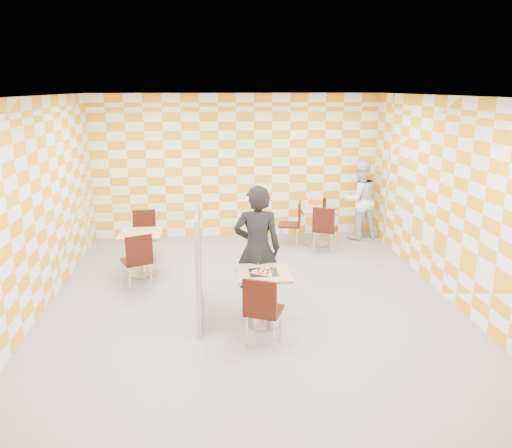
{
  "coord_description": "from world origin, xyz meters",
  "views": [
    {
      "loc": [
        -0.57,
        -6.92,
        3.12
      ],
      "look_at": [
        0.1,
        0.2,
        1.15
      ],
      "focal_mm": 35.0,
      "sensor_mm": 36.0,
      "label": 1
    }
  ],
  "objects_px": {
    "second_table": "(317,220)",
    "man_white": "(360,200)",
    "chair_empty_far": "(145,231)",
    "sport_bottle": "(306,203)",
    "chair_main_front": "(262,307)",
    "partition": "(198,263)",
    "chair_second_side": "(294,220)",
    "chair_second_front": "(324,226)",
    "man_dark": "(257,249)",
    "soda_bottle": "(324,203)",
    "chair_empty_near": "(138,257)",
    "empty_table": "(141,246)",
    "main_table": "(263,289)"
  },
  "relations": [
    {
      "from": "empty_table",
      "to": "sport_bottle",
      "type": "distance_m",
      "value": 3.51
    },
    {
      "from": "chair_empty_far",
      "to": "sport_bottle",
      "type": "xyz_separation_m",
      "value": [
        3.17,
        0.74,
        0.29
      ]
    },
    {
      "from": "chair_second_side",
      "to": "soda_bottle",
      "type": "distance_m",
      "value": 0.74
    },
    {
      "from": "chair_second_front",
      "to": "chair_second_side",
      "type": "xyz_separation_m",
      "value": [
        -0.51,
        0.48,
        0.0
      ]
    },
    {
      "from": "second_table",
      "to": "man_white",
      "type": "height_order",
      "value": "man_white"
    },
    {
      "from": "chair_main_front",
      "to": "sport_bottle",
      "type": "bearing_deg",
      "value": 72.15
    },
    {
      "from": "main_table",
      "to": "man_dark",
      "type": "height_order",
      "value": "man_dark"
    },
    {
      "from": "main_table",
      "to": "chair_main_front",
      "type": "height_order",
      "value": "chair_main_front"
    },
    {
      "from": "man_dark",
      "to": "sport_bottle",
      "type": "bearing_deg",
      "value": -107.84
    },
    {
      "from": "main_table",
      "to": "soda_bottle",
      "type": "relative_size",
      "value": 3.26
    },
    {
      "from": "empty_table",
      "to": "chair_empty_far",
      "type": "bearing_deg",
      "value": 92.64
    },
    {
      "from": "chair_second_side",
      "to": "sport_bottle",
      "type": "distance_m",
      "value": 0.47
    },
    {
      "from": "main_table",
      "to": "chair_empty_far",
      "type": "height_order",
      "value": "chair_empty_far"
    },
    {
      "from": "chair_second_front",
      "to": "main_table",
      "type": "bearing_deg",
      "value": -117.41
    },
    {
      "from": "main_table",
      "to": "man_dark",
      "type": "relative_size",
      "value": 0.41
    },
    {
      "from": "chair_empty_far",
      "to": "chair_second_front",
      "type": "bearing_deg",
      "value": 0.52
    },
    {
      "from": "main_table",
      "to": "sport_bottle",
      "type": "height_order",
      "value": "sport_bottle"
    },
    {
      "from": "man_white",
      "to": "sport_bottle",
      "type": "xyz_separation_m",
      "value": [
        -1.17,
        -0.21,
        0.0
      ]
    },
    {
      "from": "chair_main_front",
      "to": "man_dark",
      "type": "bearing_deg",
      "value": 87.45
    },
    {
      "from": "second_table",
      "to": "empty_table",
      "type": "height_order",
      "value": "same"
    },
    {
      "from": "soda_bottle",
      "to": "main_table",
      "type": "bearing_deg",
      "value": -114.84
    },
    {
      "from": "chair_main_front",
      "to": "chair_second_front",
      "type": "distance_m",
      "value": 3.84
    },
    {
      "from": "chair_empty_far",
      "to": "partition",
      "type": "height_order",
      "value": "partition"
    },
    {
      "from": "empty_table",
      "to": "chair_main_front",
      "type": "distance_m",
      "value": 3.21
    },
    {
      "from": "chair_main_front",
      "to": "chair_empty_far",
      "type": "xyz_separation_m",
      "value": [
        -1.82,
        3.47,
        0.0
      ]
    },
    {
      "from": "chair_second_front",
      "to": "chair_empty_far",
      "type": "relative_size",
      "value": 1.0
    },
    {
      "from": "chair_second_front",
      "to": "partition",
      "type": "relative_size",
      "value": 0.6
    },
    {
      "from": "sport_bottle",
      "to": "main_table",
      "type": "bearing_deg",
      "value": -109.55
    },
    {
      "from": "main_table",
      "to": "partition",
      "type": "xyz_separation_m",
      "value": [
        -0.86,
        0.32,
        0.28
      ]
    },
    {
      "from": "second_table",
      "to": "soda_bottle",
      "type": "xyz_separation_m",
      "value": [
        0.15,
        0.08,
        0.34
      ]
    },
    {
      "from": "chair_main_front",
      "to": "chair_empty_far",
      "type": "distance_m",
      "value": 3.92
    },
    {
      "from": "chair_second_side",
      "to": "sport_bottle",
      "type": "height_order",
      "value": "sport_bottle"
    },
    {
      "from": "chair_second_side",
      "to": "man_white",
      "type": "xyz_separation_m",
      "value": [
        1.46,
        0.44,
        0.29
      ]
    },
    {
      "from": "main_table",
      "to": "second_table",
      "type": "bearing_deg",
      "value": 66.79
    },
    {
      "from": "man_white",
      "to": "soda_bottle",
      "type": "bearing_deg",
      "value": 7.33
    },
    {
      "from": "chair_empty_near",
      "to": "man_white",
      "type": "height_order",
      "value": "man_white"
    },
    {
      "from": "second_table",
      "to": "partition",
      "type": "xyz_separation_m",
      "value": [
        -2.34,
        -3.13,
        0.28
      ]
    },
    {
      "from": "man_white",
      "to": "sport_bottle",
      "type": "relative_size",
      "value": 8.36
    },
    {
      "from": "chair_second_side",
      "to": "empty_table",
      "type": "bearing_deg",
      "value": -155.36
    },
    {
      "from": "chair_second_front",
      "to": "man_dark",
      "type": "distance_m",
      "value": 2.86
    },
    {
      "from": "man_dark",
      "to": "soda_bottle",
      "type": "bearing_deg",
      "value": -113.7
    },
    {
      "from": "partition",
      "to": "chair_main_front",
      "type": "bearing_deg",
      "value": -50.57
    },
    {
      "from": "chair_main_front",
      "to": "partition",
      "type": "xyz_separation_m",
      "value": [
        -0.78,
        0.94,
        0.25
      ]
    },
    {
      "from": "empty_table",
      "to": "chair_empty_far",
      "type": "relative_size",
      "value": 0.81
    },
    {
      "from": "second_table",
      "to": "chair_empty_near",
      "type": "height_order",
      "value": "chair_empty_near"
    },
    {
      "from": "empty_table",
      "to": "man_white",
      "type": "distance_m",
      "value": 4.66
    },
    {
      "from": "chair_main_front",
      "to": "chair_empty_far",
      "type": "relative_size",
      "value": 1.0
    },
    {
      "from": "man_dark",
      "to": "soda_bottle",
      "type": "height_order",
      "value": "man_dark"
    },
    {
      "from": "chair_empty_far",
      "to": "chair_empty_near",
      "type": "bearing_deg",
      "value": -87.36
    },
    {
      "from": "man_white",
      "to": "sport_bottle",
      "type": "distance_m",
      "value": 1.19
    }
  ]
}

